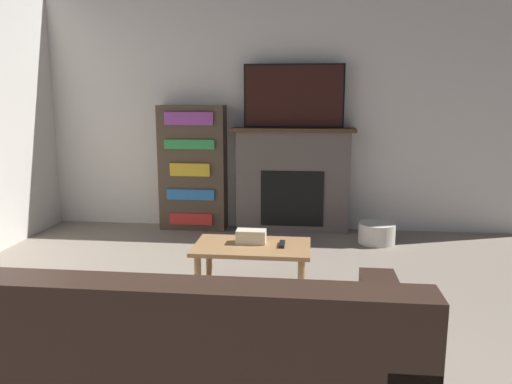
# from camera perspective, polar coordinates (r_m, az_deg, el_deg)

# --- Properties ---
(wall_back) EXTENTS (6.02, 0.06, 2.70)m
(wall_back) POSITION_cam_1_polar(r_m,az_deg,el_deg) (5.61, 1.49, 9.51)
(wall_back) COLOR silver
(wall_back) RESTS_ON ground_plane
(fireplace) EXTENTS (1.34, 0.28, 1.15)m
(fireplace) POSITION_cam_1_polar(r_m,az_deg,el_deg) (5.53, 4.21, 1.42)
(fireplace) COLOR #605651
(fireplace) RESTS_ON ground_plane
(tv) EXTENTS (1.07, 0.03, 0.68)m
(tv) POSITION_cam_1_polar(r_m,az_deg,el_deg) (5.43, 4.34, 10.87)
(tv) COLOR black
(tv) RESTS_ON fireplace
(coffee_table) EXTENTS (0.86, 0.51, 0.40)m
(coffee_table) POSITION_cam_1_polar(r_m,az_deg,el_deg) (3.72, -0.44, -6.96)
(coffee_table) COLOR #A87A4C
(coffee_table) RESTS_ON ground_plane
(tissue_box) EXTENTS (0.22, 0.12, 0.10)m
(tissue_box) POSITION_cam_1_polar(r_m,az_deg,el_deg) (3.74, -0.56, -5.10)
(tissue_box) COLOR beige
(tissue_box) RESTS_ON coffee_table
(remote_control) EXTENTS (0.04, 0.15, 0.02)m
(remote_control) POSITION_cam_1_polar(r_m,az_deg,el_deg) (3.69, 2.99, -5.97)
(remote_control) COLOR black
(remote_control) RESTS_ON coffee_table
(bookshelf) EXTENTS (0.74, 0.29, 1.39)m
(bookshelf) POSITION_cam_1_polar(r_m,az_deg,el_deg) (5.64, -7.23, 2.75)
(bookshelf) COLOR #4C3D2D
(bookshelf) RESTS_ON ground_plane
(storage_basket) EXTENTS (0.38, 0.38, 0.21)m
(storage_basket) POSITION_cam_1_polar(r_m,az_deg,el_deg) (5.29, 13.64, -4.57)
(storage_basket) COLOR silver
(storage_basket) RESTS_ON ground_plane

